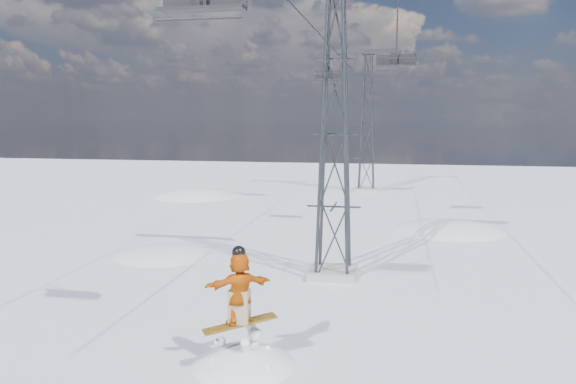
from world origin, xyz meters
TOP-DOWN VIEW (x-y plane):
  - ground at (0.00, 0.00)m, footprint 120.00×120.00m
  - snow_terrain at (-4.77, 21.24)m, footprint 39.00×37.00m
  - lift_tower_near at (0.80, 8.00)m, footprint 5.20×1.80m
  - lift_tower_far at (0.80, 33.00)m, footprint 5.20×1.80m
  - haul_cables at (0.80, 19.50)m, footprint 4.46×51.00m
  - lift_chair_near at (-1.40, -0.31)m, footprint 2.04×0.59m
  - lift_chair_mid at (3.00, 16.09)m, footprint 1.99×0.57m
  - lift_chair_far at (-1.40, 25.15)m, footprint 2.02×0.58m

SIDE VIEW (x-z plane):
  - snow_terrain at x=-4.77m, z-range -20.59..1.41m
  - ground at x=0.00m, z-range 0.00..0.00m
  - lift_tower_near at x=0.80m, z-range -0.24..11.18m
  - lift_tower_far at x=0.80m, z-range -0.24..11.18m
  - lift_chair_near at x=-1.40m, z-range 7.56..10.09m
  - lift_chair_far at x=-1.40m, z-range 7.59..10.10m
  - lift_chair_mid at x=3.00m, z-range 7.65..10.11m
  - haul_cables at x=0.80m, z-range 10.82..10.88m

